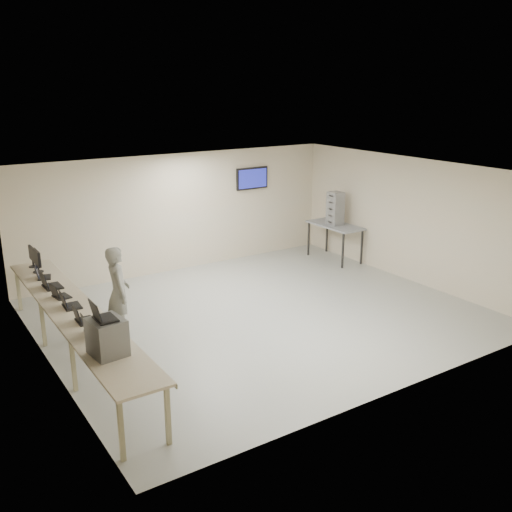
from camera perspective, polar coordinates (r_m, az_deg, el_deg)
room at (r=10.83m, az=0.56°, el=1.16°), size 8.01×7.01×2.81m
workbench at (r=9.55m, az=-17.72°, el=-5.57°), size 0.76×6.00×0.90m
equipment_box at (r=7.81m, az=-14.67°, el=-7.83°), size 0.47×0.52×0.50m
laptop_on_box at (r=7.67m, az=-15.23°, el=-5.74°), size 0.29×0.36×0.28m
laptop_0 at (r=8.51m, az=-16.04°, el=-7.12°), size 0.33×0.40×0.30m
laptop_1 at (r=8.99m, az=-17.04°, el=-5.95°), size 0.29×0.35×0.27m
laptop_2 at (r=9.62m, az=-18.26°, el=-4.52°), size 0.31×0.37×0.28m
laptop_3 at (r=10.11m, az=-19.14°, el=-3.61°), size 0.31×0.35×0.25m
laptop_4 at (r=10.65m, az=-20.02°, el=-2.60°), size 0.34×0.41×0.31m
laptop_5 at (r=11.21m, az=-20.68°, el=-1.79°), size 0.34×0.37×0.25m
monitor_near at (r=11.55m, az=-21.05°, el=-0.27°), size 0.20×0.44×0.44m
monitor_far at (r=11.92m, az=-21.46°, el=0.10°), size 0.18×0.41×0.40m
soldier at (r=10.28m, az=-13.59°, el=-3.58°), size 0.50×0.67×1.67m
side_table at (r=14.60m, az=7.92°, el=2.87°), size 0.72×1.54×0.92m
storage_bins at (r=14.48m, az=7.94°, el=4.74°), size 0.32×0.35×0.84m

